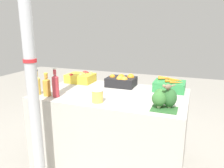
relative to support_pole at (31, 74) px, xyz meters
The scene contains 12 objects.
ground_plane 1.40m from the support_pole, 54.79° to the left, with size 10.00×10.00×0.00m, color gray.
market_table 1.09m from the support_pole, 54.79° to the left, with size 1.58×0.96×0.82m, color #B7B2A8.
support_pole is the anchor object (origin of this frame).
apple_crate 1.02m from the support_pole, 94.38° to the left, with size 0.34×0.27×0.14m.
orange_crate 1.12m from the support_pole, 63.77° to the left, with size 0.34×0.27×0.15m.
carrot_crate 1.46m from the support_pole, 43.50° to the left, with size 0.34×0.27×0.14m.
broccoli_pile 1.15m from the support_pole, 20.87° to the left, with size 0.22×0.20×0.18m.
juice_bottle_golden 0.46m from the support_pole, 124.82° to the left, with size 0.07×0.07×0.27m.
juice_bottle_amber 0.42m from the support_pole, 109.18° to the left, with size 0.08×0.08×0.24m.
juice_bottle_ruby 0.39m from the support_pole, 91.74° to the left, with size 0.07×0.07×0.30m.
pickle_jar 0.62m from the support_pole, 37.20° to the left, with size 0.11×0.11×0.13m.
sparrow_bird 1.15m from the support_pole, 18.81° to the left, with size 0.10×0.11×0.05m.
Camera 1 is at (0.81, -2.12, 1.50)m, focal length 35.00 mm.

